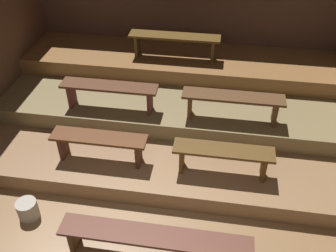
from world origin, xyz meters
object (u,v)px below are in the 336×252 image
object	(u,v)px
bench_lower_right	(223,155)
bench_upper_center	(175,40)
bench_lower_left	(99,142)
bench_middle_left	(109,90)
pail_floor	(28,210)
bench_floor_center	(155,239)
bench_middle_right	(233,101)

from	to	relation	value
bench_lower_right	bench_upper_center	xyz separation A→B (m)	(-0.99, 2.24, 0.57)
bench_lower_left	bench_middle_left	world-z (taller)	bench_middle_left
bench_lower_right	pail_floor	world-z (taller)	bench_lower_right
pail_floor	bench_floor_center	bearing A→B (deg)	-10.92
bench_floor_center	bench_upper_center	size ratio (longest dim) A/B	1.40
pail_floor	bench_lower_left	bearing A→B (deg)	51.72
bench_lower_right	pail_floor	bearing A→B (deg)	-159.24
bench_lower_left	pail_floor	distance (m)	1.29
bench_middle_left	bench_middle_right	world-z (taller)	same
bench_upper_center	pail_floor	world-z (taller)	bench_upper_center
bench_floor_center	bench_lower_right	xyz separation A→B (m)	(0.71, 1.28, 0.26)
bench_middle_right	bench_upper_center	distance (m)	1.74
bench_floor_center	bench_middle_left	distance (m)	2.51
bench_middle_left	bench_upper_center	world-z (taller)	bench_upper_center
bench_floor_center	bench_lower_right	size ratio (longest dim) A/B	1.65
bench_middle_left	bench_middle_right	bearing A→B (deg)	0.00
bench_upper_center	bench_middle_left	bearing A→B (deg)	-121.73
bench_middle_left	bench_middle_right	size ratio (longest dim) A/B	1.00
bench_floor_center	bench_lower_right	distance (m)	1.49
bench_middle_left	pail_floor	world-z (taller)	bench_middle_left
bench_floor_center	bench_middle_left	world-z (taller)	bench_middle_left
bench_floor_center	bench_middle_right	distance (m)	2.38
bench_lower_left	bench_floor_center	bearing A→B (deg)	-51.22
bench_floor_center	bench_lower_left	distance (m)	1.66
bench_lower_left	bench_lower_right	distance (m)	1.74
bench_middle_left	pail_floor	distance (m)	2.10
bench_lower_right	bench_middle_left	world-z (taller)	bench_middle_left
pail_floor	bench_upper_center	bearing A→B (deg)	64.94
bench_lower_left	pail_floor	bearing A→B (deg)	-128.28
bench_middle_right	bench_upper_center	size ratio (longest dim) A/B	0.95
pail_floor	bench_lower_right	bearing A→B (deg)	20.76
bench_middle_right	bench_upper_center	world-z (taller)	bench_upper_center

